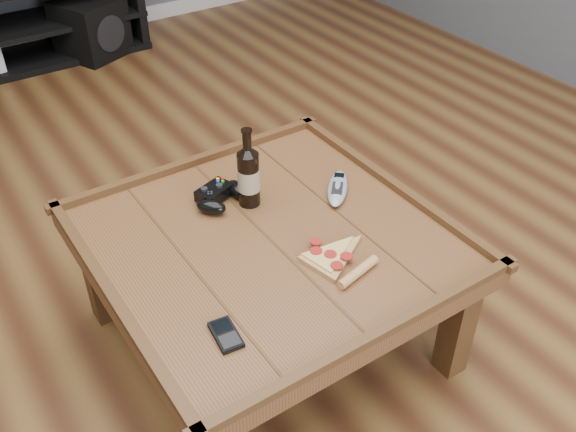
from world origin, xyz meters
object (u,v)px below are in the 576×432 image
media_console (24,23)px  remote_control (338,188)px  game_controller (220,195)px  coffee_table (269,252)px  subwoofer (91,28)px  beer_bottle (248,175)px  smartphone (226,335)px  pizza_slice (334,259)px

media_console → remote_control: size_ratio=7.16×
game_controller → coffee_table: bearing=-101.1°
remote_control → subwoofer: bearing=131.2°
coffee_table → subwoofer: (0.36, 2.63, -0.22)m
media_console → beer_bottle: (0.04, -2.57, 0.31)m
smartphone → remote_control: 0.70m
coffee_table → remote_control: remote_control is taller
pizza_slice → remote_control: size_ratio=1.54×
smartphone → remote_control: size_ratio=0.59×
game_controller → remote_control: bearing=-44.0°
beer_bottle → game_controller: size_ratio=1.39×
coffee_table → remote_control: 0.33m
beer_bottle → subwoofer: 2.50m
subwoofer → beer_bottle: bearing=-120.9°
coffee_table → game_controller: size_ratio=5.33×
pizza_slice → subwoofer: (0.26, 2.83, -0.29)m
pizza_slice → beer_bottle: bearing=85.5°
coffee_table → smartphone: size_ratio=8.95×
beer_bottle → coffee_table: bearing=-103.8°
coffee_table → beer_bottle: (0.04, 0.18, 0.17)m
smartphone → remote_control: (0.61, 0.34, 0.01)m
coffee_table → pizza_slice: size_ratio=3.43×
coffee_table → media_console: (0.00, 2.75, -0.15)m
media_console → game_controller: size_ratio=7.24×
pizza_slice → smartphone: (-0.39, -0.07, -0.00)m
beer_bottle → game_controller: bearing=143.6°
beer_bottle → pizza_slice: bearing=-82.0°
pizza_slice → media_console: bearing=79.4°
beer_bottle → subwoofer: (0.31, 2.45, -0.38)m
media_console → subwoofer: size_ratio=3.06×
media_console → coffee_table: bearing=-90.0°
coffee_table → pizza_slice: 0.23m
coffee_table → beer_bottle: size_ratio=3.84×
beer_bottle → smartphone: bearing=-127.1°
pizza_slice → coffee_table: bearing=103.8°
subwoofer → pizza_slice: bearing=-118.9°
smartphone → subwoofer: 2.99m
beer_bottle → remote_control: size_ratio=1.37×
game_controller → pizza_slice: (0.13, -0.43, -0.02)m
pizza_slice → subwoofer: pizza_slice is taller
beer_bottle → smartphone: (-0.34, -0.45, -0.10)m
coffee_table → subwoofer: coffee_table is taller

